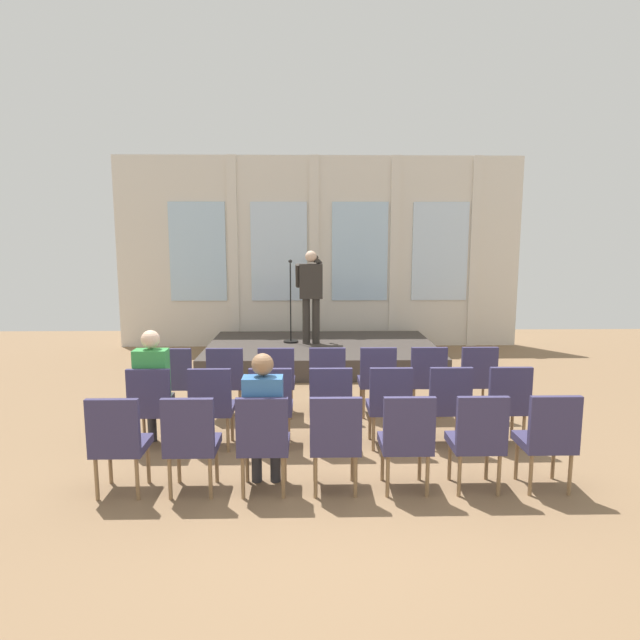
{
  "coord_description": "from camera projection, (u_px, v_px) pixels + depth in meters",
  "views": [
    {
      "loc": [
        -0.24,
        -5.03,
        2.33
      ],
      "look_at": [
        -0.06,
        3.39,
        1.04
      ],
      "focal_mm": 30.56,
      "sensor_mm": 36.0,
      "label": 1
    }
  ],
  "objects": [
    {
      "name": "chair_r0_c3",
      "position": [
        327.0,
        377.0,
        7.06
      ],
      "size": [
        0.46,
        0.44,
        0.94
      ],
      "color": "olive",
      "rests_on": "ground"
    },
    {
      "name": "chair_r1_c4",
      "position": [
        389.0,
        401.0,
        6.01
      ],
      "size": [
        0.46,
        0.44,
        0.94
      ],
      "color": "olive",
      "rests_on": "ground"
    },
    {
      "name": "chair_r0_c4",
      "position": [
        377.0,
        377.0,
        7.07
      ],
      "size": [
        0.46,
        0.44,
        0.94
      ],
      "color": "olive",
      "rests_on": "ground"
    },
    {
      "name": "chair_r0_c6",
      "position": [
        476.0,
        376.0,
        7.1
      ],
      "size": [
        0.46,
        0.44,
        0.94
      ],
      "color": "olive",
      "rests_on": "ground"
    },
    {
      "name": "ground_plane",
      "position": [
        333.0,
        478.0,
        5.33
      ],
      "size": [
        16.99,
        16.99,
        0.0
      ],
      "primitive_type": "plane",
      "color": "#846647"
    },
    {
      "name": "chair_r1_c0",
      "position": [
        152.0,
        403.0,
        5.95
      ],
      "size": [
        0.46,
        0.44,
        0.94
      ],
      "color": "olive",
      "rests_on": "ground"
    },
    {
      "name": "speaker",
      "position": [
        311.0,
        290.0,
        9.99
      ],
      "size": [
        0.5,
        0.69,
        1.72
      ],
      "color": "#332D28",
      "rests_on": "stage_platform"
    },
    {
      "name": "rear_partition",
      "position": [
        322.0,
        253.0,
        11.47
      ],
      "size": [
        8.48,
        0.14,
        3.99
      ],
      "color": "silver",
      "rests_on": "ground"
    },
    {
      "name": "chair_r2_c1",
      "position": [
        191.0,
        438.0,
        4.9
      ],
      "size": [
        0.46,
        0.44,
        0.94
      ],
      "color": "olive",
      "rests_on": "ground"
    },
    {
      "name": "chair_r1_c6",
      "position": [
        506.0,
        401.0,
        6.04
      ],
      "size": [
        0.46,
        0.44,
        0.94
      ],
      "color": "olive",
      "rests_on": "ground"
    },
    {
      "name": "chair_r0_c5",
      "position": [
        427.0,
        376.0,
        7.09
      ],
      "size": [
        0.46,
        0.44,
        0.94
      ],
      "color": "olive",
      "rests_on": "ground"
    },
    {
      "name": "mic_stand",
      "position": [
        291.0,
        325.0,
        10.19
      ],
      "size": [
        0.28,
        0.28,
        1.55
      ],
      "color": "black",
      "rests_on": "stage_platform"
    },
    {
      "name": "chair_r2_c2",
      "position": [
        263.0,
        438.0,
        4.92
      ],
      "size": [
        0.46,
        0.44,
        0.94
      ],
      "color": "olive",
      "rests_on": "ground"
    },
    {
      "name": "chair_r2_c3",
      "position": [
        335.0,
        437.0,
        4.93
      ],
      "size": [
        0.46,
        0.44,
        0.94
      ],
      "color": "olive",
      "rests_on": "ground"
    },
    {
      "name": "chair_r2_c5",
      "position": [
        478.0,
        436.0,
        4.96
      ],
      "size": [
        0.46,
        0.44,
        0.94
      ],
      "color": "olive",
      "rests_on": "ground"
    },
    {
      "name": "chair_r0_c1",
      "position": [
        226.0,
        377.0,
        7.03
      ],
      "size": [
        0.46,
        0.44,
        0.94
      ],
      "color": "olive",
      "rests_on": "ground"
    },
    {
      "name": "chair_r1_c3",
      "position": [
        330.0,
        402.0,
        5.99
      ],
      "size": [
        0.46,
        0.44,
        0.94
      ],
      "color": "olive",
      "rests_on": "ground"
    },
    {
      "name": "stage_platform",
      "position": [
        321.0,
        354.0,
        10.1
      ],
      "size": [
        4.16,
        2.74,
        0.37
      ],
      "primitive_type": "cube",
      "color": "#3F3833",
      "rests_on": "ground"
    },
    {
      "name": "chair_r1_c2",
      "position": [
        271.0,
        402.0,
        5.98
      ],
      "size": [
        0.46,
        0.44,
        0.94
      ],
      "color": "olive",
      "rests_on": "ground"
    },
    {
      "name": "chair_r2_c4",
      "position": [
        407.0,
        437.0,
        4.94
      ],
      "size": [
        0.46,
        0.44,
        0.94
      ],
      "color": "olive",
      "rests_on": "ground"
    },
    {
      "name": "audience_r2_c2",
      "position": [
        264.0,
        415.0,
        4.97
      ],
      "size": [
        0.36,
        0.39,
        1.3
      ],
      "color": "#2D2D33",
      "rests_on": "ground"
    },
    {
      "name": "chair_r2_c6",
      "position": [
        548.0,
        436.0,
        4.97
      ],
      "size": [
        0.46,
        0.44,
        0.94
      ],
      "color": "olive",
      "rests_on": "ground"
    },
    {
      "name": "chair_r0_c2",
      "position": [
        277.0,
        377.0,
        7.04
      ],
      "size": [
        0.46,
        0.44,
        0.94
      ],
      "color": "olive",
      "rests_on": "ground"
    },
    {
      "name": "audience_r1_c0",
      "position": [
        153.0,
        383.0,
        6.0
      ],
      "size": [
        0.36,
        0.39,
        1.33
      ],
      "color": "#2D2D33",
      "rests_on": "ground"
    },
    {
      "name": "chair_r0_c0",
      "position": [
        176.0,
        378.0,
        7.01
      ],
      "size": [
        0.46,
        0.44,
        0.94
      ],
      "color": "olive",
      "rests_on": "ground"
    },
    {
      "name": "chair_r2_c0",
      "position": [
        118.0,
        439.0,
        4.89
      ],
      "size": [
        0.46,
        0.44,
        0.94
      ],
      "color": "olive",
      "rests_on": "ground"
    },
    {
      "name": "chair_r1_c1",
      "position": [
        212.0,
        402.0,
        5.97
      ],
      "size": [
        0.46,
        0.44,
        0.94
      ],
      "color": "olive",
      "rests_on": "ground"
    },
    {
      "name": "chair_r1_c5",
      "position": [
        448.0,
        401.0,
        6.02
      ],
      "size": [
        0.46,
        0.44,
        0.94
      ],
      "color": "olive",
      "rests_on": "ground"
    }
  ]
}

